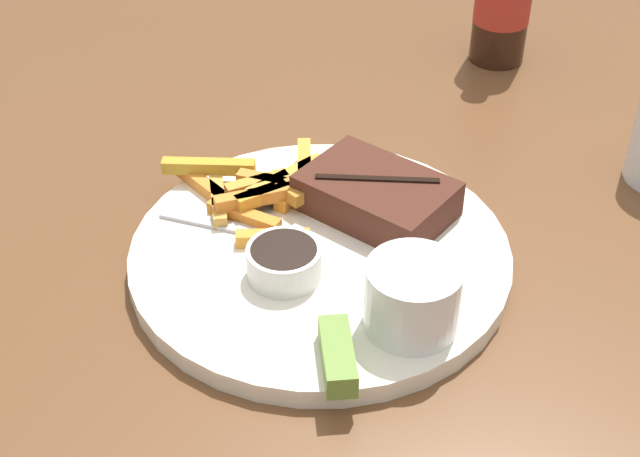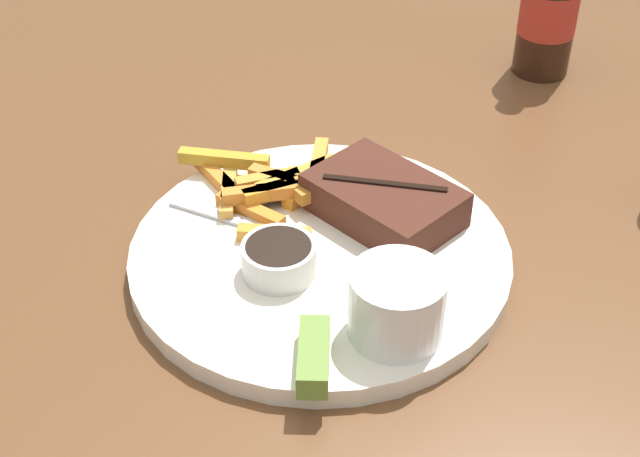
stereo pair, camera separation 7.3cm
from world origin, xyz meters
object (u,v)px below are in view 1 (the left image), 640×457
at_px(dipping_sauce_cup, 284,261).
at_px(fork_utensil, 226,226).
at_px(coleslaw_cup, 413,293).
at_px(dinner_plate, 320,256).
at_px(pickle_spear, 338,356).
at_px(steak_portion, 377,195).

relative_size(dipping_sauce_cup, fork_utensil, 0.50).
bearing_deg(coleslaw_cup, dipping_sauce_cup, -159.46).
xyz_separation_m(coleslaw_cup, fork_utensil, (-0.19, -0.04, -0.03)).
bearing_deg(dinner_plate, coleslaw_cup, -2.83).
bearing_deg(dinner_plate, dipping_sauce_cup, -78.43).
bearing_deg(coleslaw_cup, pickle_spear, -91.96).
bearing_deg(dinner_plate, pickle_spear, -34.34).
distance_m(steak_portion, coleslaw_cup, 0.14).
bearing_deg(steak_portion, dipping_sauce_cup, -81.70).
relative_size(steak_portion, coleslaw_cup, 1.96).
xyz_separation_m(steak_portion, dipping_sauce_cup, (0.02, -0.11, -0.00)).
bearing_deg(steak_portion, fork_utensil, -119.23).
xyz_separation_m(dinner_plate, dipping_sauce_cup, (0.01, -0.04, 0.02)).
relative_size(pickle_spear, fork_utensil, 0.55).
height_order(dipping_sauce_cup, pickle_spear, dipping_sauce_cup).
bearing_deg(coleslaw_cup, steak_portion, 147.99).
bearing_deg(pickle_spear, dinner_plate, 145.66).
relative_size(dinner_plate, steak_portion, 2.27).
distance_m(steak_portion, pickle_spear, 0.19).
relative_size(dinner_plate, pickle_spear, 4.86).
height_order(dipping_sauce_cup, fork_utensil, dipping_sauce_cup).
bearing_deg(dipping_sauce_cup, coleslaw_cup, 20.54).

